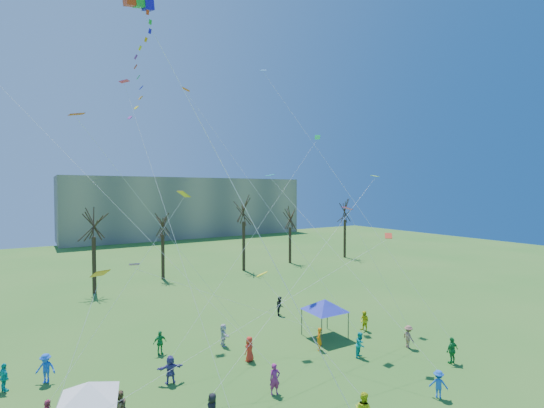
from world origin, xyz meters
TOP-DOWN VIEW (x-y plane):
  - distant_building at (22.00, 82.00)m, footprint 60.00×14.00m
  - bare_tree_row at (4.94, 36.27)m, footprint 70.21×9.29m
  - big_box_kite at (-7.43, 6.87)m, footprint 3.89×5.98m
  - canopy_tent_white at (-10.33, 6.54)m, footprint 3.55×3.55m
  - canopy_tent_blue at (7.26, 10.15)m, footprint 4.07×4.07m
  - festival_crowd at (-1.67, 7.45)m, footprint 26.43×17.77m
  - small_kites_aloft at (-0.11, 10.83)m, footprint 29.26×18.48m

SIDE VIEW (x-z plane):
  - festival_crowd at x=-1.67m, z-range -0.06..1.77m
  - canopy_tent_white at x=-10.33m, z-range 0.95..3.68m
  - canopy_tent_blue at x=7.26m, z-range 1.06..4.11m
  - bare_tree_row at x=4.94m, z-range 1.53..12.82m
  - distant_building at x=22.00m, z-range 0.00..15.00m
  - small_kites_aloft at x=-0.11m, z-range -3.93..29.36m
  - big_box_kite at x=-7.43m, z-range 6.60..29.46m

